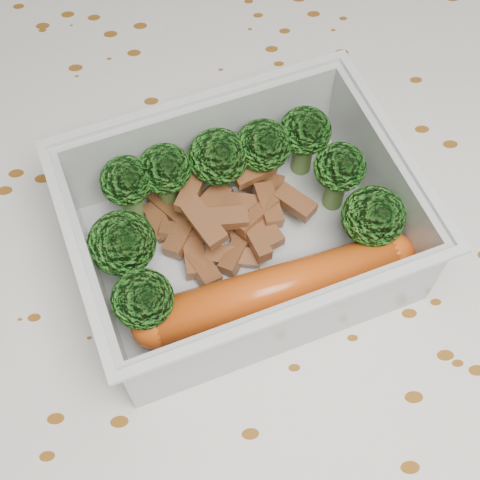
{
  "coord_description": "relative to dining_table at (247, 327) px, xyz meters",
  "views": [
    {
      "loc": [
        -0.02,
        -0.17,
        1.1
      ],
      "look_at": [
        -0.0,
        0.01,
        0.78
      ],
      "focal_mm": 50.0,
      "sensor_mm": 36.0,
      "label": 1
    }
  ],
  "objects": [
    {
      "name": "dining_table",
      "position": [
        0.0,
        0.0,
        0.0
      ],
      "size": [
        1.4,
        0.9,
        0.75
      ],
      "color": "brown",
      "rests_on": "ground"
    },
    {
      "name": "tablecloth",
      "position": [
        0.0,
        0.0,
        0.05
      ],
      "size": [
        1.46,
        0.96,
        0.19
      ],
      "color": "silver",
      "rests_on": "dining_table"
    },
    {
      "name": "lunch_container",
      "position": [
        -0.0,
        0.01,
        0.11
      ],
      "size": [
        0.21,
        0.18,
        0.06
      ],
      "color": "silver",
      "rests_on": "tablecloth"
    },
    {
      "name": "broccoli_florets",
      "position": [
        -0.01,
        0.03,
        0.13
      ],
      "size": [
        0.17,
        0.13,
        0.05
      ],
      "color": "#608C3F",
      "rests_on": "lunch_container"
    },
    {
      "name": "meat_pile",
      "position": [
        -0.01,
        0.02,
        0.11
      ],
      "size": [
        0.1,
        0.08,
        0.03
      ],
      "color": "brown",
      "rests_on": "lunch_container"
    },
    {
      "name": "sausage",
      "position": [
        0.01,
        -0.02,
        0.11
      ],
      "size": [
        0.15,
        0.05,
        0.03
      ],
      "color": "#D04D12",
      "rests_on": "lunch_container"
    }
  ]
}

